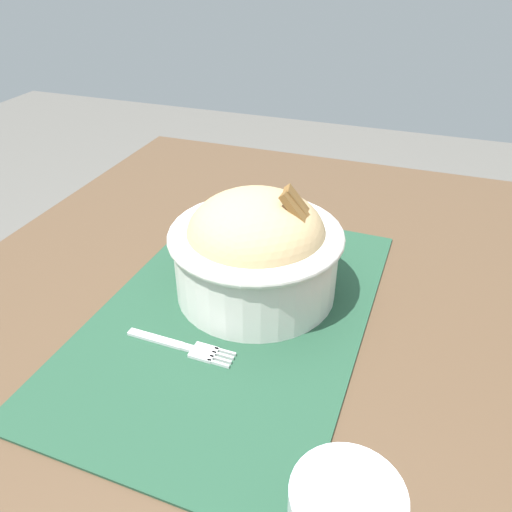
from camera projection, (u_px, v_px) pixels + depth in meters
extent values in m
cube|color=#4C3826|center=(236.00, 349.00, 0.56)|extent=(1.07, 0.78, 0.03)
cylinder|color=#412F20|center=(186.00, 302.00, 1.23)|extent=(0.04, 0.04, 0.71)
cylinder|color=#412F20|center=(472.00, 367.00, 1.04)|extent=(0.04, 0.04, 0.71)
cube|color=#1E422D|center=(234.00, 312.00, 0.58)|extent=(0.47, 0.30, 0.00)
cylinder|color=silver|center=(256.00, 261.00, 0.59)|extent=(0.19, 0.19, 0.08)
torus|color=silver|center=(256.00, 235.00, 0.57)|extent=(0.20, 0.20, 0.01)
ellipsoid|color=tan|center=(256.00, 234.00, 0.57)|extent=(0.16, 0.16, 0.10)
sphere|color=#1F602C|center=(261.00, 218.00, 0.55)|extent=(0.04, 0.04, 0.04)
sphere|color=#1F602C|center=(255.00, 224.00, 0.53)|extent=(0.04, 0.04, 0.04)
cylinder|color=orange|center=(263.00, 201.00, 0.59)|extent=(0.03, 0.02, 0.01)
cube|color=brown|center=(299.00, 213.00, 0.53)|extent=(0.02, 0.04, 0.05)
cube|color=brown|center=(301.00, 209.00, 0.54)|extent=(0.03, 0.04, 0.05)
cube|color=brown|center=(301.00, 206.00, 0.55)|extent=(0.03, 0.04, 0.04)
cube|color=silver|center=(155.00, 339.00, 0.54)|extent=(0.01, 0.06, 0.00)
cube|color=silver|center=(187.00, 348.00, 0.53)|extent=(0.01, 0.01, 0.00)
cube|color=silver|center=(204.00, 352.00, 0.52)|extent=(0.02, 0.03, 0.00)
cube|color=silver|center=(222.00, 365.00, 0.51)|extent=(0.00, 0.02, 0.00)
cube|color=silver|center=(225.00, 361.00, 0.51)|extent=(0.00, 0.02, 0.00)
cube|color=silver|center=(227.00, 357.00, 0.52)|extent=(0.00, 0.02, 0.00)
cube|color=silver|center=(229.00, 353.00, 0.52)|extent=(0.00, 0.02, 0.00)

